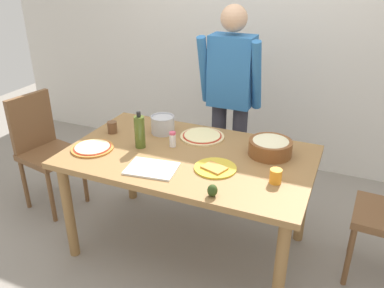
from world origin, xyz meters
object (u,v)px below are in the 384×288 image
Objects in this scene: pizza_raw_on_board at (202,136)px; plate_with_slice at (215,168)px; chair_wooden_left at (43,145)px; pizza_cooked_on_tray at (92,148)px; steel_pot at (163,124)px; salt_shaker at (173,139)px; dining_table at (189,166)px; popcorn_bowl at (270,146)px; person_cook at (231,94)px; olive_oil_bottle at (140,132)px; cup_small_brown at (112,127)px; cutting_board_white at (152,168)px; cup_orange at (276,176)px; avocado at (212,190)px.

plate_with_slice is at bearing -58.43° from pizza_raw_on_board.
chair_wooden_left reaches higher than pizza_raw_on_board.
pizza_cooked_on_tray is 0.53m from steel_pot.
dining_table is at bearing -22.53° from salt_shaker.
dining_table is 0.66m from pizza_cooked_on_tray.
salt_shaker reaches higher than pizza_cooked_on_tray.
pizza_raw_on_board is 1.12× the size of popcorn_bowl.
steel_pot is (0.31, 0.43, 0.06)m from pizza_cooked_on_tray.
person_cook is 6.23× the size of plate_with_slice.
person_cook reaches higher than chair_wooden_left.
olive_oil_bottle is 0.23m from salt_shaker.
cup_small_brown is (-0.65, 0.09, 0.13)m from dining_table.
chair_wooden_left reaches higher than cutting_board_white.
plate_with_slice is 3.06× the size of cup_orange.
pizza_raw_on_board is at bearing 37.57° from pizza_cooked_on_tray.
pizza_cooked_on_tray is at bearing -142.43° from pizza_raw_on_board.
dining_table is at bearing -86.30° from pizza_raw_on_board.
person_cook is at bearing 55.41° from pizza_cooked_on_tray.
dining_table is 9.22× the size of steel_pot.
chair_wooden_left is 3.37× the size of pizza_cooked_on_tray.
olive_oil_bottle reaches higher than cup_orange.
person_cook is 0.88m from olive_oil_bottle.
dining_table is 0.53m from avocado.
avocado reaches higher than pizza_raw_on_board.
dining_table is at bearing 65.81° from cutting_board_white.
cup_small_brown is at bearing 171.80° from dining_table.
popcorn_bowl is at bearing -2.83° from steel_pot.
pizza_cooked_on_tray is 3.32× the size of cup_small_brown.
salt_shaker is at bearing -0.27° from chair_wooden_left.
cutting_board_white is at bearing -70.05° from steel_pot.
popcorn_bowl reaches higher than cup_small_brown.
cutting_board_white is at bearing -98.44° from person_cook.
dining_table is 0.32m from cutting_board_white.
cup_small_brown reaches higher than cutting_board_white.
cutting_board_white is (0.50, -0.09, -0.00)m from pizza_cooked_on_tray.
olive_oil_bottle reaches higher than salt_shaker.
salt_shaker is (1.17, -0.01, 0.27)m from chair_wooden_left.
steel_pot is at bearing 134.19° from avocado.
popcorn_bowl is at bearing 22.31° from dining_table.
chair_wooden_left is 3.39× the size of popcorn_bowl.
cup_orange is 0.80× the size of salt_shaker.
salt_shaker is (-0.74, 0.20, 0.01)m from cup_orange.
dining_table is 5.09× the size of pizza_raw_on_board.
avocado is (0.94, -0.22, 0.03)m from pizza_cooked_on_tray.
pizza_raw_on_board is (-0.02, 0.28, 0.10)m from dining_table.
steel_pot is 0.58× the size of cutting_board_white.
olive_oil_bottle is at bearing -174.40° from dining_table.
avocado is at bearing -63.97° from pizza_raw_on_board.
cup_orange and cup_small_brown have the same top height.
plate_with_slice is 0.87× the size of cutting_board_white.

